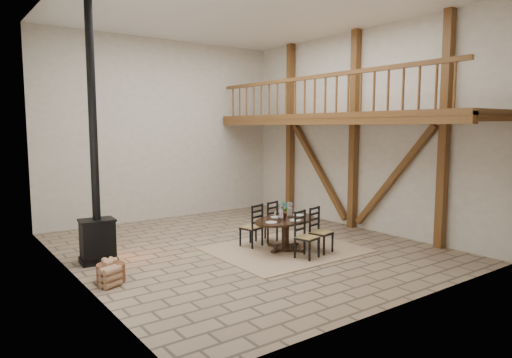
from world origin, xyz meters
TOP-DOWN VIEW (x-y plane):
  - ground at (0.00, 0.00)m, footprint 8.00×8.00m
  - room_shell at (1.19, 0.00)m, footprint 7.02×8.02m
  - rug at (0.56, -0.69)m, footprint 3.00×2.50m
  - dining_table at (0.56, -0.69)m, footprint 1.82×1.98m
  - wood_stove at (-2.92, 0.74)m, footprint 0.69×0.56m
  - log_basket at (-3.08, -0.51)m, footprint 0.47×0.47m
  - log_stack at (-3.18, -0.76)m, footprint 0.38×0.32m

SIDE VIEW (x-z plane):
  - ground at x=0.00m, z-range 0.00..0.00m
  - rug at x=0.56m, z-range 0.00..0.02m
  - log_stack at x=-3.18m, z-range 0.00..0.33m
  - log_basket at x=-3.08m, z-range -0.03..0.36m
  - dining_table at x=0.56m, z-range -0.13..0.92m
  - wood_stove at x=-2.92m, z-range -1.37..3.63m
  - room_shell at x=1.19m, z-range 0.51..5.52m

